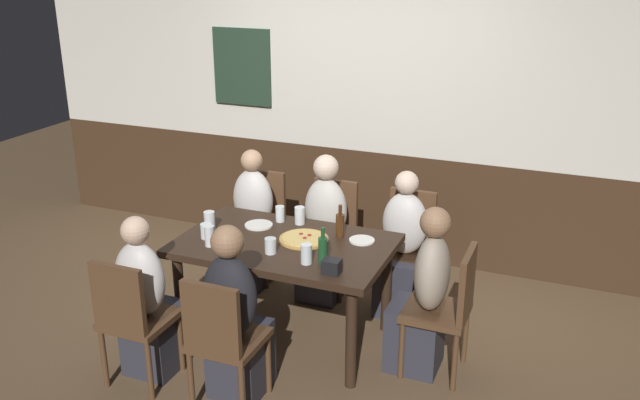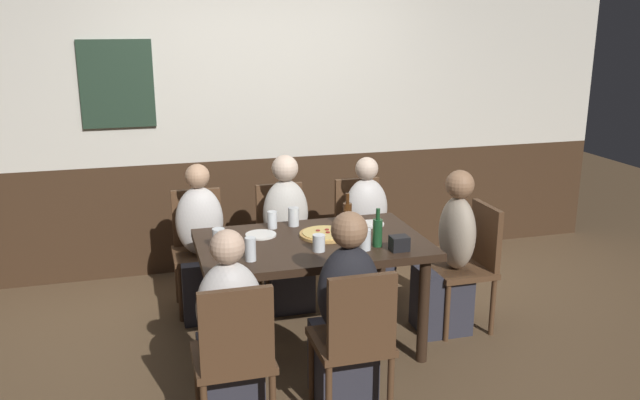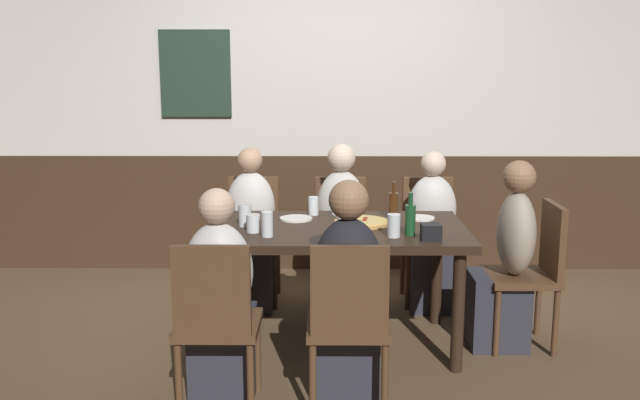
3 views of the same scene
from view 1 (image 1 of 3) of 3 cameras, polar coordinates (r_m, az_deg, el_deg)
ground_plane at (r=4.99m, az=-2.82°, el=-11.32°), size 12.00×12.00×0.00m
wall_back at (r=5.93m, az=3.69°, el=7.49°), size 6.40×0.13×2.60m
dining_table at (r=4.68m, az=-2.95°, el=-4.51°), size 1.44×0.90×0.74m
chair_right_far at (r=5.29m, az=7.34°, el=-3.45°), size 0.40×0.40×0.88m
chair_mid_far at (r=5.47m, az=0.93°, el=-2.46°), size 0.40×0.40×0.88m
chair_left_far at (r=5.71m, az=-5.00°, el=-1.52°), size 0.40×0.40×0.88m
chair_left_near at (r=4.40m, az=-15.44°, el=-9.27°), size 0.40×0.40×0.88m
chair_head_east at (r=4.43m, az=10.66°, el=-8.59°), size 0.40×0.40×0.88m
chair_mid_near at (r=4.08m, az=-8.18°, el=-11.19°), size 0.40×0.40×0.88m
person_right_far at (r=5.16m, az=6.83°, el=-4.54°), size 0.34×0.37×1.10m
person_mid_far at (r=5.34m, az=0.29°, el=-3.21°), size 0.34×0.37×1.15m
person_left_far at (r=5.59m, az=-5.75°, el=-2.38°), size 0.34×0.37×1.12m
person_left_near at (r=4.53m, az=-14.14°, el=-8.76°), size 0.34×0.37×1.10m
person_head_east at (r=4.47m, az=8.58°, el=-8.46°), size 0.37×0.34×1.14m
person_mid_near at (r=4.20m, az=-7.05°, el=-10.31°), size 0.34×0.37×1.15m
pizza at (r=4.66m, az=-1.36°, el=-3.25°), size 0.34×0.34×0.03m
beer_glass_tall at (r=4.46m, az=-4.15°, el=-3.87°), size 0.08×0.08×0.10m
pint_glass_amber at (r=4.75m, az=-9.45°, el=-2.64°), size 0.08×0.08×0.10m
tumbler_short at (r=4.61m, az=-9.19°, el=-3.07°), size 0.06×0.06×0.14m
pint_glass_stout at (r=4.31m, az=-1.14°, el=-4.58°), size 0.07×0.07×0.13m
highball_clear at (r=4.92m, az=-1.70°, el=-1.39°), size 0.07×0.07×0.13m
beer_glass_half at (r=4.97m, az=-3.35°, el=-1.25°), size 0.06×0.06×0.12m
tumbler_water at (r=4.89m, az=-9.20°, el=-1.74°), size 0.08×0.08×0.13m
beer_bottle_green at (r=4.29m, az=0.24°, el=-4.15°), size 0.06×0.06×0.24m
beer_bottle_brown at (r=4.69m, az=1.68°, el=-2.05°), size 0.06×0.06×0.23m
plate_white_large at (r=4.92m, az=-5.13°, el=-2.10°), size 0.20×0.20×0.01m
plate_white_small at (r=4.65m, az=3.51°, el=-3.38°), size 0.17×0.17×0.01m
condiment_caddy at (r=4.19m, az=0.98°, el=-5.55°), size 0.11×0.09×0.09m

